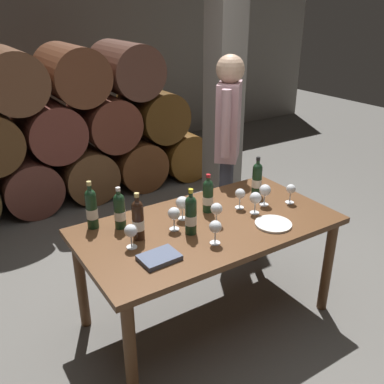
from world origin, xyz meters
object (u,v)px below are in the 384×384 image
(wine_glass_5, at_px, (216,210))
(wine_glass_6, at_px, (265,191))
(wine_glass_0, at_px, (182,203))
(wine_glass_8, at_px, (291,190))
(wine_glass_7, at_px, (240,194))
(wine_bottle_2, at_px, (208,195))
(wine_glass_1, at_px, (255,199))
(dining_table, at_px, (208,235))
(wine_bottle_3, at_px, (191,214))
(sommelier_presenting, at_px, (228,137))
(wine_bottle_0, at_px, (257,179))
(tasting_notebook, at_px, (159,257))
(wine_glass_3, at_px, (215,228))
(serving_plate, at_px, (273,224))
(wine_bottle_5, at_px, (120,210))
(wine_bottle_1, at_px, (138,219))
(wine_glass_2, at_px, (174,214))
(wine_glass_4, at_px, (131,232))
(wine_bottle_4, at_px, (92,208))

(wine_glass_5, bearing_deg, wine_glass_6, 6.39)
(wine_glass_0, height_order, wine_glass_8, wine_glass_0)
(wine_glass_0, xyz_separation_m, wine_glass_7, (0.42, -0.08, -0.01))
(wine_bottle_2, bearing_deg, wine_glass_1, -37.52)
(dining_table, xyz_separation_m, wine_bottle_3, (-0.17, -0.04, 0.22))
(wine_bottle_3, height_order, sommelier_presenting, sommelier_presenting)
(wine_bottle_0, bearing_deg, tasting_notebook, -159.60)
(wine_glass_3, height_order, serving_plate, wine_glass_3)
(wine_glass_8, bearing_deg, wine_glass_3, -167.83)
(wine_glass_3, xyz_separation_m, tasting_notebook, (-0.37, 0.02, -0.09))
(wine_bottle_3, xyz_separation_m, wine_bottle_5, (-0.34, 0.31, -0.01))
(wine_glass_7, relative_size, tasting_notebook, 0.66)
(wine_glass_8, relative_size, sommelier_presenting, 0.08)
(wine_bottle_0, xyz_separation_m, wine_bottle_1, (-1.03, -0.11, 0.00))
(wine_bottle_2, relative_size, wine_glass_0, 1.71)
(wine_bottle_0, distance_m, wine_glass_6, 0.19)
(wine_glass_8, relative_size, serving_plate, 0.60)
(wine_bottle_3, xyz_separation_m, wine_glass_1, (0.52, -0.00, -0.02))
(wine_glass_0, bearing_deg, wine_bottle_1, -167.81)
(wine_bottle_1, distance_m, wine_bottle_2, 0.57)
(wine_bottle_3, bearing_deg, wine_glass_7, 13.48)
(wine_glass_1, bearing_deg, sommelier_presenting, 65.53)
(wine_glass_0, height_order, wine_glass_1, wine_glass_0)
(wine_glass_6, bearing_deg, wine_glass_7, 162.24)
(wine_bottle_2, bearing_deg, wine_glass_5, -108.41)
(wine_glass_2, bearing_deg, sommelier_presenting, 36.46)
(wine_glass_3, bearing_deg, wine_glass_5, 52.68)
(dining_table, height_order, wine_bottle_2, wine_bottle_2)
(wine_glass_3, distance_m, sommelier_presenting, 1.29)
(wine_glass_0, height_order, wine_glass_4, wine_glass_0)
(wine_glass_5, bearing_deg, serving_plate, -34.03)
(wine_bottle_4, xyz_separation_m, sommelier_presenting, (1.37, 0.39, 0.15))
(wine_bottle_4, height_order, wine_glass_0, wine_bottle_4)
(serving_plate, distance_m, sommelier_presenting, 1.10)
(wine_bottle_1, xyz_separation_m, wine_glass_7, (0.78, 0.00, -0.03))
(dining_table, relative_size, tasting_notebook, 7.73)
(wine_bottle_1, relative_size, wine_glass_5, 2.01)
(wine_glass_1, distance_m, wine_glass_7, 0.12)
(wine_bottle_2, height_order, wine_glass_1, wine_bottle_2)
(wine_glass_2, height_order, wine_glass_5, wine_glass_2)
(wine_glass_4, bearing_deg, wine_glass_2, 9.57)
(wine_bottle_5, bearing_deg, tasting_notebook, -86.62)
(wine_glass_4, bearing_deg, wine_glass_7, 4.86)
(wine_bottle_5, bearing_deg, sommelier_presenting, 21.83)
(wine_bottle_4, height_order, wine_glass_4, wine_bottle_4)
(wine_bottle_5, height_order, tasting_notebook, wine_bottle_5)
(wine_glass_6, bearing_deg, tasting_notebook, -167.41)
(wine_bottle_2, distance_m, wine_glass_4, 0.67)
(wine_glass_2, bearing_deg, wine_glass_5, -18.64)
(wine_bottle_2, xyz_separation_m, wine_glass_4, (-0.65, -0.15, -0.01))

